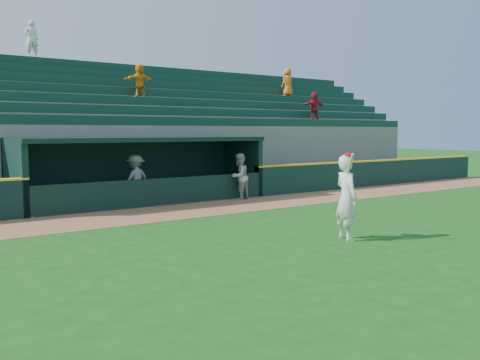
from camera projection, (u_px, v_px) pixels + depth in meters
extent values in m
plane|color=#174B12|center=(276.00, 234.00, 14.03)|extent=(120.00, 120.00, 0.00)
cube|color=brown|center=(182.00, 211.00, 17.96)|extent=(40.00, 3.00, 0.01)
cube|color=black|center=(379.00, 173.00, 26.47)|extent=(15.50, 0.30, 1.20)
cube|color=gold|center=(379.00, 161.00, 26.42)|extent=(15.50, 0.32, 0.06)
imported|color=#A4A49F|center=(239.00, 177.00, 20.99)|extent=(1.05, 0.93, 1.81)
imported|color=#A9A9A4|center=(136.00, 179.00, 19.76)|extent=(1.33, 1.00, 1.83)
cube|color=slate|center=(144.00, 202.00, 20.20)|extent=(9.00, 2.60, 0.04)
cube|color=black|center=(15.00, 178.00, 17.37)|extent=(0.20, 2.60, 2.30)
cube|color=black|center=(242.00, 167.00, 22.82)|extent=(0.20, 2.60, 2.30)
cube|color=black|center=(129.00, 170.00, 21.13)|extent=(9.40, 0.20, 2.30)
cube|color=black|center=(143.00, 139.00, 19.98)|extent=(9.40, 2.80, 0.16)
cube|color=black|center=(159.00, 192.00, 19.17)|extent=(9.00, 0.16, 1.00)
cube|color=brown|center=(135.00, 194.00, 20.81)|extent=(8.40, 0.45, 0.10)
cube|color=slate|center=(123.00, 162.00, 21.52)|extent=(34.00, 0.85, 2.91)
cube|color=#0F3828|center=(124.00, 121.00, 21.28)|extent=(34.00, 0.60, 0.36)
cube|color=slate|center=(115.00, 155.00, 22.18)|extent=(34.00, 0.85, 3.36)
cube|color=#0F3828|center=(115.00, 110.00, 21.92)|extent=(34.00, 0.60, 0.36)
cube|color=slate|center=(106.00, 149.00, 22.84)|extent=(34.00, 0.85, 3.81)
cube|color=#0F3828|center=(106.00, 100.00, 22.56)|extent=(34.00, 0.60, 0.36)
cube|color=slate|center=(99.00, 144.00, 23.50)|extent=(34.00, 0.85, 4.26)
cube|color=#0F3828|center=(98.00, 91.00, 23.20)|extent=(34.00, 0.60, 0.36)
cube|color=slate|center=(91.00, 138.00, 24.16)|extent=(34.00, 0.85, 4.71)
cube|color=#0F3828|center=(91.00, 82.00, 23.84)|extent=(34.00, 0.60, 0.36)
cube|color=slate|center=(84.00, 133.00, 24.82)|extent=(34.00, 0.85, 5.16)
cube|color=#0F3828|center=(84.00, 73.00, 24.47)|extent=(34.00, 0.60, 0.36)
cube|color=slate|center=(78.00, 129.00, 25.48)|extent=(34.00, 0.85, 5.61)
cube|color=#0F3828|center=(77.00, 65.00, 25.11)|extent=(34.00, 0.60, 0.36)
cube|color=slate|center=(74.00, 129.00, 25.94)|extent=(34.50, 0.30, 5.61)
imported|color=orange|center=(288.00, 82.00, 29.62)|extent=(0.76, 0.50, 1.52)
imported|color=maroon|center=(314.00, 106.00, 27.45)|extent=(1.36, 0.55, 1.43)
imported|color=orange|center=(140.00, 81.00, 23.41)|extent=(1.35, 0.48, 1.44)
imported|color=white|center=(32.00, 39.00, 23.84)|extent=(0.61, 0.42, 1.63)
imported|color=silver|center=(347.00, 198.00, 13.19)|extent=(0.70, 0.87, 2.10)
sphere|color=#B80A18|center=(347.00, 158.00, 13.10)|extent=(0.27, 0.27, 0.27)
cylinder|color=#D5B788|center=(349.00, 168.00, 12.84)|extent=(0.28, 0.48, 0.76)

